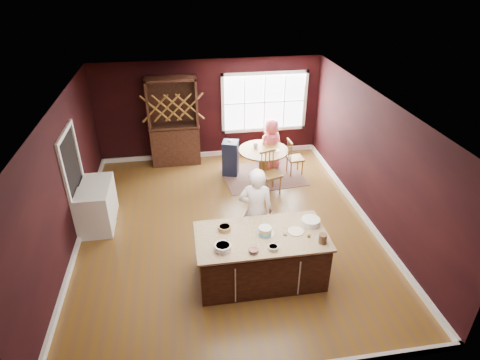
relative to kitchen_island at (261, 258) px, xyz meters
name	(u,v)px	position (x,y,z in m)	size (l,w,h in m)	color
room_shell	(226,171)	(-0.39, 1.56, 0.91)	(7.00, 7.00, 7.00)	brown
window	(264,102)	(1.11, 5.03, 1.06)	(2.36, 0.10, 1.66)	white
doorway	(76,182)	(-3.36, 2.16, 0.59)	(0.08, 1.26, 2.13)	white
kitchen_island	(261,258)	(0.00, 0.00, 0.00)	(2.21, 1.16, 0.92)	black
dining_table	(263,157)	(0.81, 3.64, 0.10)	(1.25, 1.25, 0.75)	brown
baker	(256,212)	(0.05, 0.75, 0.45)	(0.65, 0.43, 1.78)	white
layer_cake	(265,231)	(0.06, 0.03, 0.54)	(0.31, 0.31, 0.13)	white
bowl_blue	(223,247)	(-0.68, -0.28, 0.53)	(0.27, 0.27, 0.10)	silver
bowl_yellow	(225,228)	(-0.59, 0.24, 0.52)	(0.22, 0.22, 0.08)	olive
bowl_pink	(253,251)	(-0.22, -0.41, 0.51)	(0.16, 0.16, 0.06)	silver
bowl_olive	(273,248)	(0.11, -0.39, 0.51)	(0.17, 0.17, 0.06)	beige
drinking_glass	(285,232)	(0.39, -0.06, 0.55)	(0.07, 0.07, 0.14)	white
dinner_plate	(296,231)	(0.59, 0.00, 0.49)	(0.27, 0.27, 0.02)	#F4F2B6
white_tub	(311,222)	(0.90, 0.17, 0.54)	(0.32, 0.32, 0.11)	white
stoneware_crock	(323,239)	(0.94, -0.35, 0.56)	(0.13, 0.13, 0.16)	#473722
toy_figurine	(309,235)	(0.76, -0.17, 0.52)	(0.05, 0.05, 0.08)	gold
rug	(263,176)	(0.81, 3.64, -0.43)	(2.00, 1.54, 0.01)	brown
chair_east	(295,157)	(1.65, 3.65, 0.04)	(0.40, 0.38, 0.96)	#9C5E2E
chair_south	(271,173)	(0.83, 2.83, 0.08)	(0.44, 0.42, 1.04)	brown
chair_north	(268,144)	(1.14, 4.49, 0.05)	(0.41, 0.39, 0.98)	#9C6237
seated_woman	(271,144)	(1.10, 4.06, 0.24)	(0.67, 0.43, 1.36)	#EF5B6C
high_chair	(230,157)	(0.01, 3.89, 0.04)	(0.38, 0.38, 0.95)	#20243D
toddler	(232,144)	(0.06, 3.99, 0.37)	(0.18, 0.14, 0.26)	#8CA5BF
table_plate	(276,150)	(1.09, 3.53, 0.32)	(0.20, 0.20, 0.02)	beige
table_cup	(256,146)	(0.64, 3.81, 0.36)	(0.12, 0.12, 0.09)	white
hutch	(174,122)	(-1.36, 4.78, 0.73)	(1.28, 0.53, 2.35)	#361F0D
washer	(95,213)	(-3.03, 1.84, 0.02)	(0.63, 0.61, 0.92)	silver
dryer	(100,197)	(-3.03, 2.48, 0.00)	(0.61, 0.59, 0.88)	white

